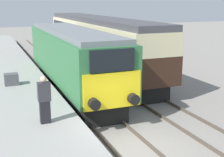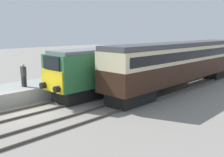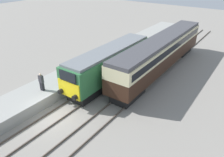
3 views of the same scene
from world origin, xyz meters
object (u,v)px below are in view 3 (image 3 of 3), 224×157
Objects in this scene: passenger_carriage at (162,51)px; luggage_crate at (81,64)px; person_on_platform at (41,82)px; locomotive at (110,63)px.

luggage_crate is (-6.90, -6.20, -1.17)m from passenger_carriage.
passenger_carriage reaches higher than person_on_platform.
luggage_crate is at bearing -138.03° from passenger_carriage.
passenger_carriage is 27.02× the size of luggage_crate.
person_on_platform is at bearing -112.83° from locomotive.
person_on_platform is 2.45× the size of luggage_crate.
luggage_crate is (-3.50, -0.81, -0.74)m from locomotive.
passenger_carriage is at bearing 41.97° from luggage_crate.
locomotive is 3.67m from luggage_crate.
luggage_crate is at bearing 96.47° from person_on_platform.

